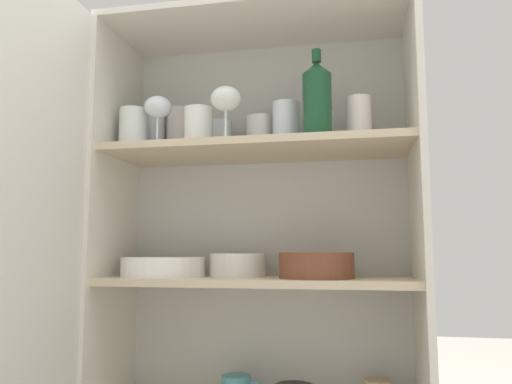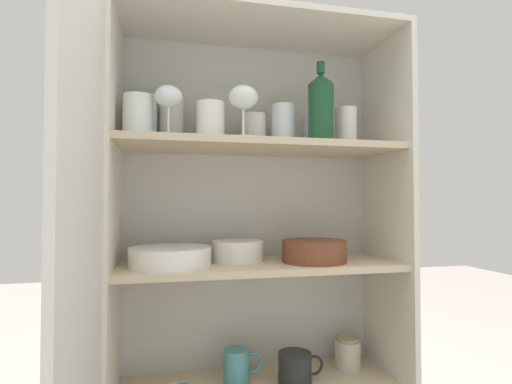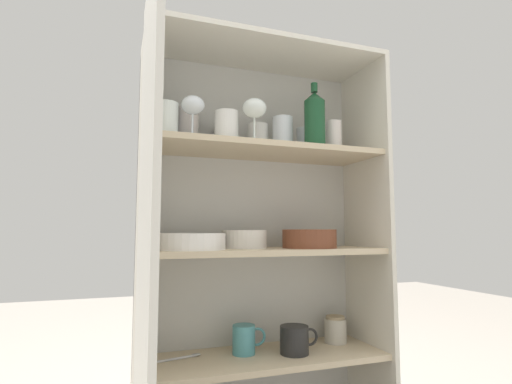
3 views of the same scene
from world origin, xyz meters
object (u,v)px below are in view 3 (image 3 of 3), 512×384
Objects in this scene: plate_stack_white at (190,241)px; serving_bowl_small at (245,238)px; storage_jar at (335,330)px; mixing_bowl_large at (309,238)px; wine_bottle at (315,120)px; coffee_mug_primary at (245,339)px.

plate_stack_white is 0.21m from serving_bowl_small.
plate_stack_white is at bearing -173.79° from storage_jar.
mixing_bowl_large is 0.39m from storage_jar.
wine_bottle is 1.54× the size of serving_bowl_small.
serving_bowl_small is at bearing 157.15° from wine_bottle.
coffee_mug_primary is at bearing 157.92° from wine_bottle.
wine_bottle reaches higher than storage_jar.
plate_stack_white is 0.67m from storage_jar.
mixing_bowl_large is 1.23× the size of serving_bowl_small.
serving_bowl_small is (-0.22, 0.06, -0.00)m from mixing_bowl_large.
mixing_bowl_large reaches higher than plate_stack_white.
serving_bowl_small is 0.35m from coffee_mug_primary.
serving_bowl_small is at bearing 163.87° from mixing_bowl_large.
mixing_bowl_large is 1.96× the size of storage_jar.
serving_bowl_small is at bearing -177.53° from storage_jar.
plate_stack_white is (-0.44, 0.05, -0.44)m from wine_bottle.
serving_bowl_small reaches higher than plate_stack_white.
mixing_bowl_large reaches higher than serving_bowl_small.
mixing_bowl_large is at bearing 107.50° from wine_bottle.
coffee_mug_primary is (-0.00, -0.00, -0.35)m from serving_bowl_small.
storage_jar is at bearing 2.47° from serving_bowl_small.
plate_stack_white is 0.40m from coffee_mug_primary.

